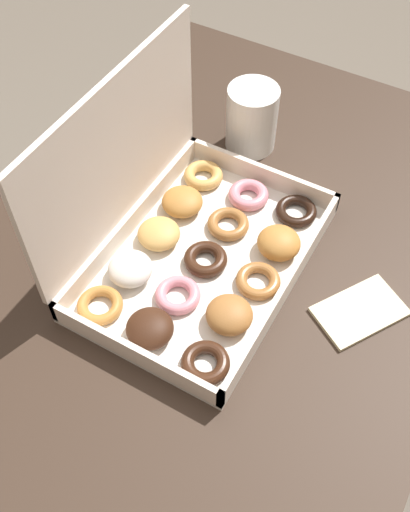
% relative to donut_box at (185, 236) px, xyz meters
% --- Properties ---
extents(ground_plane, '(8.00, 8.00, 0.00)m').
position_rel_donut_box_xyz_m(ground_plane, '(-0.06, -0.02, -0.82)').
color(ground_plane, '#6B6054').
extents(dining_table, '(1.18, 0.73, 0.77)m').
position_rel_donut_box_xyz_m(dining_table, '(-0.06, -0.02, -0.16)').
color(dining_table, '#38281E').
rests_on(dining_table, ground_plane).
extents(donut_box, '(0.37, 0.26, 0.26)m').
position_rel_donut_box_xyz_m(donut_box, '(0.00, 0.00, 0.00)').
color(donut_box, silver).
rests_on(donut_box, dining_table).
extents(coffee_mug, '(0.08, 0.08, 0.11)m').
position_rel_donut_box_xyz_m(coffee_mug, '(0.26, 0.03, 0.01)').
color(coffee_mug, white).
rests_on(coffee_mug, dining_table).
extents(paper_napkin, '(0.14, 0.12, 0.01)m').
position_rel_donut_box_xyz_m(paper_napkin, '(0.03, -0.25, -0.04)').
color(paper_napkin, beige).
rests_on(paper_napkin, dining_table).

